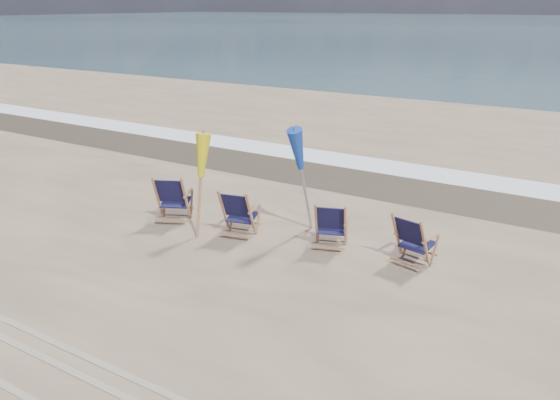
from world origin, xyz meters
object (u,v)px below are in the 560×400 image
(beach_chair_1, at_px, (250,215))
(beach_chair_3, at_px, (424,245))
(beach_chair_2, at_px, (345,227))
(beach_chair_0, at_px, (186,199))
(umbrella_yellow, at_px, (198,162))
(umbrella_blue, at_px, (305,148))

(beach_chair_1, bearing_deg, beach_chair_3, 175.07)
(beach_chair_3, bearing_deg, beach_chair_1, 19.93)
(beach_chair_2, xyz_separation_m, beach_chair_3, (1.50, -0.05, 0.01))
(beach_chair_0, bearing_deg, umbrella_yellow, 129.22)
(beach_chair_2, distance_m, umbrella_yellow, 3.05)
(beach_chair_2, relative_size, umbrella_blue, 0.42)
(beach_chair_3, relative_size, umbrella_yellow, 0.48)
(beach_chair_3, bearing_deg, umbrella_blue, 4.77)
(beach_chair_1, distance_m, beach_chair_2, 1.86)
(beach_chair_0, height_order, umbrella_yellow, umbrella_yellow)
(beach_chair_1, xyz_separation_m, umbrella_blue, (0.75, 0.77, 1.28))
(umbrella_blue, bearing_deg, beach_chair_1, -134.28)
(beach_chair_3, height_order, umbrella_yellow, umbrella_yellow)
(beach_chair_0, relative_size, umbrella_yellow, 0.53)
(beach_chair_0, xyz_separation_m, beach_chair_3, (4.92, 0.42, -0.04))
(beach_chair_0, distance_m, beach_chair_1, 1.62)
(beach_chair_2, distance_m, umbrella_blue, 1.70)
(beach_chair_0, xyz_separation_m, beach_chair_2, (3.42, 0.47, -0.05))
(beach_chair_0, height_order, beach_chair_3, beach_chair_0)
(beach_chair_0, distance_m, umbrella_yellow, 1.24)
(beach_chair_0, xyz_separation_m, umbrella_blue, (2.38, 0.77, 1.25))
(beach_chair_1, relative_size, umbrella_blue, 0.44)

